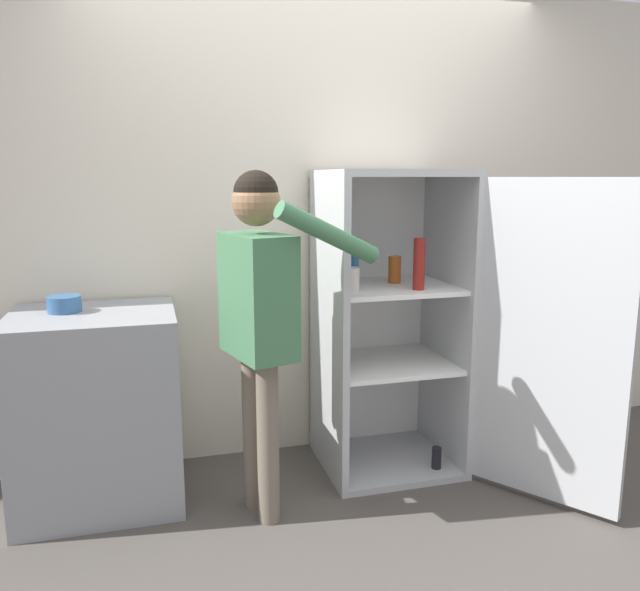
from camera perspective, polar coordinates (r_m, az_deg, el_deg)
name	(u,v)px	position (r m, az deg, el deg)	size (l,w,h in m)	color
ground_plane	(375,530)	(2.95, 5.08, -20.59)	(12.00, 12.00, 0.00)	#4C4742
wall_back	(317,225)	(3.46, -0.30, 6.50)	(7.00, 0.06, 2.55)	beige
refrigerator	(418,324)	(3.26, 8.98, -2.61)	(1.13, 1.21, 1.57)	#B7BABC
person	(260,301)	(2.73, -5.54, -0.50)	(0.68, 0.50, 1.56)	#726656
counter	(98,408)	(3.17, -19.64, -9.68)	(0.74, 0.63, 0.92)	gray
bowl	(64,304)	(3.10, -22.33, -0.72)	(0.15, 0.15, 0.07)	#335B8E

